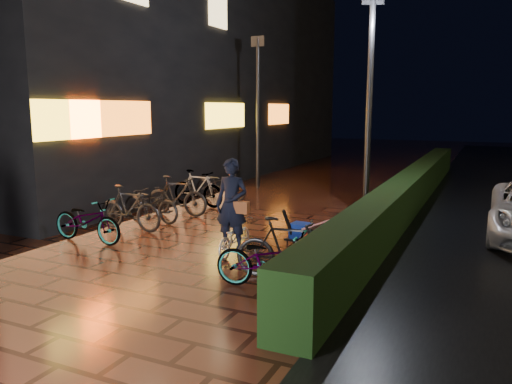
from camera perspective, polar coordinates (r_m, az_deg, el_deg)
The scene contains 10 objects.
ground at distance 9.32m, azimuth -11.29°, elevation -8.49°, with size 80.00×80.00×0.00m, color #381911.
hedge at distance 15.40m, azimuth 17.34°, elevation 0.31°, with size 0.70×20.00×1.00m, color black.
storefront_block at distance 23.83m, azimuth -13.70°, elevation 13.23°, with size 12.09×22.00×9.00m.
lamp_post_hedge at distance 13.39m, azimuth 12.85°, elevation 10.74°, with size 0.55×0.27×5.80m.
lamp_post_sf at distance 17.91m, azimuth 0.23°, elevation 9.78°, with size 0.51×0.14×5.33m.
cyclist at distance 9.74m, azimuth -2.66°, elevation -3.19°, with size 0.70×1.35×1.92m.
traffic_barrier at distance 9.70m, azimuth 7.98°, elevation -5.42°, with size 0.81×1.81×0.74m.
cart_assembly at distance 9.61m, azimuth 5.10°, elevation -4.65°, with size 0.58×0.54×0.99m.
parked_bikes_storefront at distance 13.36m, azimuth -10.27°, elevation -0.74°, with size 2.05×6.37×1.07m.
parked_bikes_hedge at distance 8.15m, azimuth 2.52°, elevation -7.21°, with size 1.92×1.30×1.07m.
Camera 1 is at (5.33, -7.09, 2.85)m, focal length 35.00 mm.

